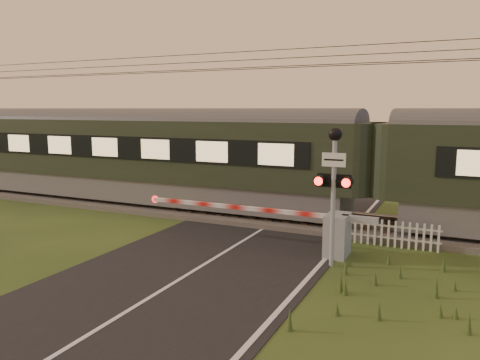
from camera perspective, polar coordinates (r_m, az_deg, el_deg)
The scene contains 8 objects.
ground at distance 11.77m, azimuth -6.42°, elevation -11.49°, with size 160.00×160.00×0.00m, color #283E18.
road at distance 11.58m, azimuth -6.96°, elevation -11.81°, with size 6.00×140.00×0.03m.
track_bed at distance 17.39m, azimuth 4.84°, elevation -4.58°, with size 140.00×3.40×0.39m.
overhead_wires at distance 17.01m, azimuth 5.10°, elevation 14.31°, with size 120.00×0.62×0.62m.
train at distance 16.19m, azimuth 16.27°, elevation 1.61°, with size 40.16×2.77×3.74m.
boom_gate at distance 13.32m, azimuth 10.41°, elevation -6.17°, with size 7.26×0.92×1.22m.
crossing_signal at distance 12.02m, azimuth 11.39°, elevation 1.00°, with size 0.92×0.36×3.60m.
picket_fence at distance 14.55m, azimuth 18.41°, elevation -6.28°, with size 2.54×0.07×0.80m.
Camera 1 is at (5.82, -9.40, 4.06)m, focal length 35.00 mm.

